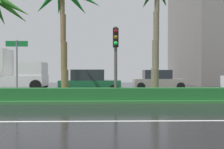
# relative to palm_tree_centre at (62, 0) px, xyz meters

# --- Properties ---
(ground_plane) EXTENTS (90.00, 42.00, 0.10)m
(ground_plane) POSITION_rel_palm_tree_centre_xyz_m (-2.10, 1.02, -5.59)
(ground_plane) COLOR black
(median_strip) EXTENTS (85.50, 4.00, 0.15)m
(median_strip) POSITION_rel_palm_tree_centre_xyz_m (-2.10, 0.02, -5.47)
(median_strip) COLOR #2D6B33
(median_strip) RESTS_ON ground_plane
(median_hedge) EXTENTS (76.50, 0.70, 0.60)m
(median_hedge) POSITION_rel_palm_tree_centre_xyz_m (-2.10, -1.38, -5.09)
(median_hedge) COLOR #1E6028
(median_hedge) RESTS_ON median_strip
(palm_tree_centre) EXTENTS (4.36, 4.44, 6.68)m
(palm_tree_centre) POSITION_rel_palm_tree_centre_xyz_m (0.00, 0.00, 0.00)
(palm_tree_centre) COLOR brown
(palm_tree_centre) RESTS_ON median_strip
(traffic_signal_median_right) EXTENTS (0.28, 0.43, 3.70)m
(traffic_signal_median_right) POSITION_rel_palm_tree_centre_xyz_m (2.92, -1.30, -2.84)
(traffic_signal_median_right) COLOR #4C4C47
(traffic_signal_median_right) RESTS_ON median_strip
(street_name_sign) EXTENTS (1.10, 0.08, 3.00)m
(street_name_sign) POSITION_rel_palm_tree_centre_xyz_m (-2.03, -1.36, -3.46)
(street_name_sign) COLOR slate
(street_name_sign) RESTS_ON median_strip
(box_truck_lead) EXTENTS (6.40, 2.64, 3.46)m
(box_truck_lead) POSITION_rel_palm_tree_centre_xyz_m (-5.98, 7.17, -3.99)
(box_truck_lead) COLOR white
(box_truck_lead) RESTS_ON ground_plane
(car_in_traffic_second) EXTENTS (4.30, 2.02, 1.72)m
(car_in_traffic_second) POSITION_rel_palm_tree_centre_xyz_m (1.26, 3.80, -4.71)
(car_in_traffic_second) COLOR #195133
(car_in_traffic_second) RESTS_ON ground_plane
(car_in_traffic_third) EXTENTS (4.30, 2.02, 1.72)m
(car_in_traffic_third) POSITION_rel_palm_tree_centre_xyz_m (6.92, 7.32, -4.71)
(car_in_traffic_third) COLOR gray
(car_in_traffic_third) RESTS_ON ground_plane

